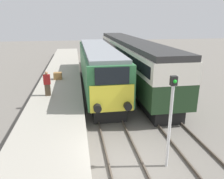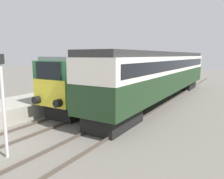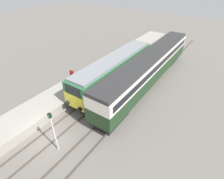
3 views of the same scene
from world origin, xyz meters
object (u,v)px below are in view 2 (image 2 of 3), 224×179
(person_on_platform, at_px, (49,82))
(signal_post, at_px, (3,98))
(luggage_crate, at_px, (87,83))
(locomotive, at_px, (114,76))
(passenger_carriage, at_px, (163,71))

(person_on_platform, xyz_separation_m, signal_post, (5.60, -7.46, 0.57))
(person_on_platform, distance_m, luggage_crate, 4.41)
(locomotive, relative_size, passenger_carriage, 0.70)
(locomotive, bearing_deg, passenger_carriage, 37.83)
(person_on_platform, relative_size, luggage_crate, 2.44)
(locomotive, xyz_separation_m, signal_post, (1.70, -10.96, 0.20))
(locomotive, relative_size, luggage_crate, 20.97)
(person_on_platform, bearing_deg, signal_post, -53.11)
(passenger_carriage, bearing_deg, person_on_platform, -139.92)
(locomotive, height_order, signal_post, signal_post)
(locomotive, bearing_deg, person_on_platform, -138.07)
(locomotive, relative_size, signal_post, 3.71)
(person_on_platform, bearing_deg, luggage_crate, 85.11)
(passenger_carriage, bearing_deg, signal_post, -97.13)
(passenger_carriage, distance_m, signal_post, 13.71)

